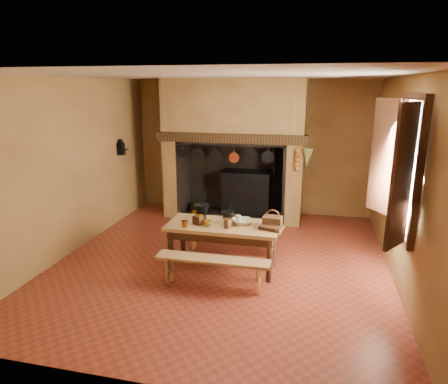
# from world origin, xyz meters

# --- Properties ---
(floor) EXTENTS (5.50, 5.50, 0.00)m
(floor) POSITION_xyz_m (0.00, 0.00, 0.00)
(floor) COLOR maroon
(floor) RESTS_ON ground
(ceiling) EXTENTS (5.50, 5.50, 0.00)m
(ceiling) POSITION_xyz_m (0.00, 0.00, 2.80)
(ceiling) COLOR silver
(ceiling) RESTS_ON back_wall
(back_wall) EXTENTS (5.00, 0.02, 2.80)m
(back_wall) POSITION_xyz_m (0.00, 2.75, 1.40)
(back_wall) COLOR olive
(back_wall) RESTS_ON floor
(wall_left) EXTENTS (0.02, 5.50, 2.80)m
(wall_left) POSITION_xyz_m (-2.50, 0.00, 1.40)
(wall_left) COLOR olive
(wall_left) RESTS_ON floor
(wall_right) EXTENTS (0.02, 5.50, 2.80)m
(wall_right) POSITION_xyz_m (2.50, 0.00, 1.40)
(wall_right) COLOR olive
(wall_right) RESTS_ON floor
(wall_front) EXTENTS (5.00, 0.02, 2.80)m
(wall_front) POSITION_xyz_m (0.00, -2.75, 1.40)
(wall_front) COLOR olive
(wall_front) RESTS_ON floor
(chimney_breast) EXTENTS (2.95, 0.96, 2.80)m
(chimney_breast) POSITION_xyz_m (-0.30, 2.31, 1.81)
(chimney_breast) COLOR olive
(chimney_breast) RESTS_ON floor
(iron_range) EXTENTS (1.12, 0.55, 1.60)m
(iron_range) POSITION_xyz_m (-0.04, 2.45, 0.48)
(iron_range) COLOR black
(iron_range) RESTS_ON floor
(hearth_pans) EXTENTS (0.51, 0.62, 0.20)m
(hearth_pans) POSITION_xyz_m (-1.05, 2.22, 0.09)
(hearth_pans) COLOR gold
(hearth_pans) RESTS_ON floor
(hanging_pans) EXTENTS (1.92, 0.29, 0.27)m
(hanging_pans) POSITION_xyz_m (-0.34, 1.81, 1.36)
(hanging_pans) COLOR black
(hanging_pans) RESTS_ON chimney_breast
(onion_string) EXTENTS (0.12, 0.10, 0.46)m
(onion_string) POSITION_xyz_m (1.00, 1.79, 1.33)
(onion_string) COLOR #A35B1E
(onion_string) RESTS_ON chimney_breast
(herb_bunch) EXTENTS (0.20, 0.20, 0.35)m
(herb_bunch) POSITION_xyz_m (1.18, 1.79, 1.38)
(herb_bunch) COLOR #59622E
(herb_bunch) RESTS_ON chimney_breast
(window) EXTENTS (0.39, 1.75, 1.76)m
(window) POSITION_xyz_m (2.35, -0.40, 1.70)
(window) COLOR white
(window) RESTS_ON wall_right
(wall_coffee_mill) EXTENTS (0.23, 0.16, 0.31)m
(wall_coffee_mill) POSITION_xyz_m (-2.42, 1.55, 1.52)
(wall_coffee_mill) COLOR black
(wall_coffee_mill) RESTS_ON wall_left
(work_table) EXTENTS (1.62, 0.72, 0.70)m
(work_table) POSITION_xyz_m (0.07, -0.24, 0.59)
(work_table) COLOR tan
(work_table) RESTS_ON floor
(bench_front) EXTENTS (1.54, 0.27, 0.43)m
(bench_front) POSITION_xyz_m (0.07, -0.85, 0.32)
(bench_front) COLOR tan
(bench_front) RESTS_ON floor
(bench_back) EXTENTS (1.61, 0.28, 0.45)m
(bench_back) POSITION_xyz_m (0.07, 0.40, 0.34)
(bench_back) COLOR tan
(bench_back) RESTS_ON floor
(mortar_large) EXTENTS (0.23, 0.23, 0.39)m
(mortar_large) POSITION_xyz_m (-0.30, -0.09, 0.83)
(mortar_large) COLOR black
(mortar_large) RESTS_ON work_table
(mortar_small) EXTENTS (0.19, 0.19, 0.32)m
(mortar_small) POSITION_xyz_m (0.13, -0.21, 0.81)
(mortar_small) COLOR black
(mortar_small) RESTS_ON work_table
(coffee_grinder) EXTENTS (0.19, 0.17, 0.20)m
(coffee_grinder) POSITION_xyz_m (-0.28, -0.32, 0.78)
(coffee_grinder) COLOR #361C11
(coffee_grinder) RESTS_ON work_table
(brass_mug_a) EXTENTS (0.10, 0.10, 0.10)m
(brass_mug_a) POSITION_xyz_m (-0.44, -0.50, 0.75)
(brass_mug_a) COLOR gold
(brass_mug_a) RESTS_ON work_table
(brass_mug_b) EXTENTS (0.09, 0.09, 0.09)m
(brass_mug_b) POSITION_xyz_m (0.22, 0.01, 0.75)
(brass_mug_b) COLOR gold
(brass_mug_b) RESTS_ON work_table
(mixing_bowl) EXTENTS (0.37, 0.37, 0.07)m
(mixing_bowl) POSITION_xyz_m (0.34, -0.17, 0.74)
(mixing_bowl) COLOR beige
(mixing_bowl) RESTS_ON work_table
(stoneware_crock) EXTENTS (0.14, 0.14, 0.14)m
(stoneware_crock) POSITION_xyz_m (0.17, -0.38, 0.77)
(stoneware_crock) COLOR #502F1E
(stoneware_crock) RESTS_ON work_table
(glass_jar) EXTENTS (0.09, 0.09, 0.14)m
(glass_jar) POSITION_xyz_m (0.29, -0.19, 0.77)
(glass_jar) COLOR beige
(glass_jar) RESTS_ON work_table
(wicker_basket) EXTENTS (0.28, 0.21, 0.26)m
(wicker_basket) POSITION_xyz_m (0.78, -0.18, 0.79)
(wicker_basket) COLOR #4F2717
(wicker_basket) RESTS_ON work_table
(wooden_tray) EXTENTS (0.36, 0.30, 0.05)m
(wooden_tray) POSITION_xyz_m (0.78, -0.29, 0.73)
(wooden_tray) COLOR #361C11
(wooden_tray) RESTS_ON work_table
(brass_cup) EXTENTS (0.13, 0.13, 0.09)m
(brass_cup) POSITION_xyz_m (-0.14, -0.39, 0.75)
(brass_cup) COLOR gold
(brass_cup) RESTS_ON work_table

